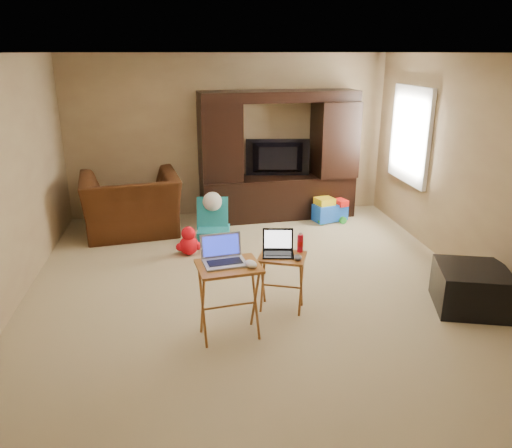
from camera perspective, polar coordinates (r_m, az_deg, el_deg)
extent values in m
plane|color=beige|center=(5.72, -0.30, -6.95)|extent=(5.50, 5.50, 0.00)
plane|color=silver|center=(5.14, -0.35, 18.99)|extent=(5.50, 5.50, 0.00)
plane|color=tan|center=(7.97, -3.21, 9.97)|extent=(5.00, 0.00, 5.00)
plane|color=tan|center=(2.75, 8.03, -8.35)|extent=(5.00, 0.00, 5.00)
plane|color=tan|center=(5.52, -26.99, 3.82)|extent=(0.00, 5.50, 5.50)
plane|color=tan|center=(6.15, 23.50, 5.70)|extent=(0.00, 5.50, 5.50)
plane|color=white|center=(7.45, 17.35, 9.68)|extent=(0.00, 1.20, 1.20)
cube|color=white|center=(7.45, 17.21, 9.69)|extent=(0.06, 1.14, 1.34)
cube|color=black|center=(7.80, 2.53, 7.78)|extent=(2.44, 0.78, 1.97)
imported|color=black|center=(7.81, 2.52, 7.50)|extent=(1.01, 0.27, 0.57)
imported|color=#47220F|center=(7.38, -14.07, 2.17)|extent=(1.49, 1.35, 0.87)
cube|color=black|center=(5.59, 23.37, -6.75)|extent=(0.85, 0.85, 0.44)
cube|color=#A36627|center=(4.60, -3.07, -8.81)|extent=(0.61, 0.51, 0.72)
cube|color=#925D23|center=(5.09, 2.97, -6.71)|extent=(0.55, 0.50, 0.59)
cube|color=#A6A7AB|center=(4.42, -3.61, -3.16)|extent=(0.42, 0.36, 0.24)
cube|color=black|center=(4.94, 2.55, -2.30)|extent=(0.35, 0.30, 0.24)
ellipsoid|color=white|center=(4.39, -0.59, -4.58)|extent=(0.14, 0.17, 0.06)
ellipsoid|color=#414146|center=(4.88, 4.82, -3.82)|extent=(0.10, 0.13, 0.05)
cylinder|color=red|center=(5.05, 5.07, -2.21)|extent=(0.06, 0.06, 0.18)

